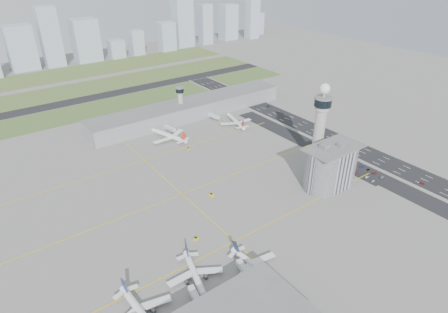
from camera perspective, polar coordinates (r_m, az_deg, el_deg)
ground at (r=262.62m, az=4.53°, el=-5.84°), size 1000.00×1000.00×0.00m
grass_strip_0 at (r=432.52m, az=-17.40°, el=7.29°), size 480.00×50.00×0.08m
grass_strip_1 at (r=500.73m, az=-20.46°, el=9.65°), size 480.00×60.00×0.08m
grass_strip_2 at (r=575.35m, az=-22.94°, el=11.53°), size 480.00×70.00×0.08m
runway at (r=465.90m, az=-19.01°, el=8.55°), size 480.00×22.00×0.10m
highway at (r=339.53m, az=19.53°, el=1.00°), size 28.00×500.00×0.10m
barrier_left at (r=328.73m, az=18.11°, el=0.42°), size 0.60×500.00×1.20m
barrier_right at (r=350.09m, az=20.89°, el=1.70°), size 0.60×500.00×1.20m
landside_road at (r=315.95m, az=18.30°, el=-0.92°), size 18.00×260.00×0.08m
parking_lot at (r=308.85m, az=19.82°, el=-1.91°), size 20.00×44.00×0.10m
taxiway_line_h_0 at (r=224.15m, az=1.59°, el=-12.81°), size 260.00×0.60×0.01m
taxiway_line_h_1 at (r=263.95m, az=-6.41°, el=-5.75°), size 260.00×0.60×0.01m
taxiway_line_h_2 at (r=310.31m, az=-12.04°, el=-0.58°), size 260.00×0.60×0.01m
taxiway_line_v at (r=263.95m, az=-6.41°, el=-5.75°), size 0.60×260.00×0.01m
control_tower at (r=297.24m, az=14.49°, el=5.31°), size 14.00×14.00×64.50m
secondary_tower at (r=379.92m, az=-6.67°, el=8.54°), size 8.60×8.60×31.90m
admin_building at (r=275.12m, az=15.96°, el=-1.48°), size 42.00×24.00×33.50m
terminal_pier at (r=386.81m, az=-5.14°, el=7.26°), size 210.00×32.00×15.80m
airplane_near_a at (r=188.13m, az=-12.55°, el=-21.85°), size 33.91×39.19×10.48m
airplane_near_b at (r=200.12m, az=-4.38°, el=-17.25°), size 38.29×42.03×9.91m
airplane_near_c at (r=205.26m, az=4.92°, el=-15.87°), size 33.55×37.97×9.63m
airplane_far_a at (r=339.87m, az=-8.48°, el=3.57°), size 46.81×51.14×11.94m
airplane_far_b at (r=367.16m, az=1.78°, el=5.74°), size 41.27×45.43×10.78m
jet_bridge_near_1 at (r=187.36m, az=-3.43°, el=-22.40°), size 5.39×14.31×5.70m
jet_bridge_near_2 at (r=199.14m, az=4.21°, el=-18.41°), size 5.39×14.31×5.70m
jet_bridge_far_0 at (r=358.99m, az=-8.94°, el=4.40°), size 5.39×14.31×5.70m
jet_bridge_far_1 at (r=382.05m, az=-2.30°, el=6.26°), size 5.39×14.31×5.70m
tug_1 at (r=206.09m, az=-4.78°, el=-17.11°), size 4.35×3.76×2.12m
tug_2 at (r=225.41m, az=-4.29°, el=-12.34°), size 3.15×2.52×1.61m
tug_3 at (r=260.48m, az=-1.94°, el=-5.83°), size 2.33×3.31×1.88m
tug_4 at (r=321.64m, az=-5.44°, el=1.23°), size 3.16×3.55×1.71m
tug_5 at (r=370.94m, az=-0.24°, el=5.26°), size 3.82×3.86×1.87m
car_lot_0 at (r=296.74m, az=21.75°, el=-3.48°), size 3.60×1.67×1.20m
car_lot_1 at (r=300.34m, az=20.99°, el=-2.91°), size 4.01×1.61×1.30m
car_lot_2 at (r=303.83m, az=19.55°, el=-2.27°), size 4.27×2.23×1.15m
car_lot_3 at (r=306.88m, az=18.80°, el=-1.81°), size 4.01×1.97×1.12m
car_lot_4 at (r=309.35m, az=18.11°, el=-1.43°), size 3.50×1.51×1.18m
car_lot_5 at (r=311.87m, az=17.11°, el=-1.01°), size 3.56×1.53×1.14m
car_lot_6 at (r=304.47m, az=22.96°, el=-2.89°), size 4.32×2.26×1.16m
car_lot_7 at (r=307.65m, az=22.00°, el=-2.35°), size 4.24×2.10×1.18m
car_lot_8 at (r=310.83m, az=21.13°, el=-1.85°), size 3.33×1.55×1.10m
car_lot_9 at (r=312.95m, az=20.27°, el=-1.46°), size 3.53×1.31×1.15m
car_lot_10 at (r=317.78m, az=18.56°, el=-0.66°), size 4.93×2.76×1.30m
car_lot_11 at (r=320.54m, az=18.00°, el=-0.30°), size 4.56×2.23×1.28m
car_hw_0 at (r=309.09m, az=27.96°, el=-3.62°), size 1.32×3.19×1.08m
car_hw_1 at (r=359.73m, az=14.87°, el=3.40°), size 1.61×3.53×1.12m
car_hw_2 at (r=414.48m, az=6.80°, el=7.59°), size 2.64×4.60×1.21m
car_hw_4 at (r=450.68m, az=-0.03°, el=9.54°), size 1.71×3.59×1.19m
skyline_bldg_7 at (r=616.08m, az=-28.54°, el=14.35°), size 35.76×28.61×61.22m
skyline_bldg_8 at (r=615.69m, az=-24.98°, el=16.19°), size 26.33×21.06×83.39m
skyline_bldg_9 at (r=630.24m, az=-20.31°, el=16.28°), size 36.96×29.57×62.11m
skyline_bldg_10 at (r=638.89m, az=-16.05°, el=15.47°), size 23.01×18.41×27.75m
skyline_bldg_11 at (r=650.17m, az=-13.15°, el=16.55°), size 20.22×16.18×38.97m
skyline_bldg_12 at (r=670.38m, az=-8.74°, el=17.64°), size 26.14×20.92×46.89m
skyline_bldg_13 at (r=696.42m, az=-6.35°, el=19.62°), size 32.26×25.81×81.20m
skyline_bldg_14 at (r=714.23m, az=-2.84°, el=19.47°), size 21.59×17.28×68.75m
skyline_bldg_15 at (r=755.07m, az=0.65°, el=19.80°), size 30.25×24.20×63.40m
skyline_bldg_16 at (r=765.58m, az=4.32°, el=20.16°), size 23.04×18.43×71.56m
skyline_bldg_17 at (r=811.93m, az=5.06°, el=19.53°), size 22.64×18.11×41.06m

